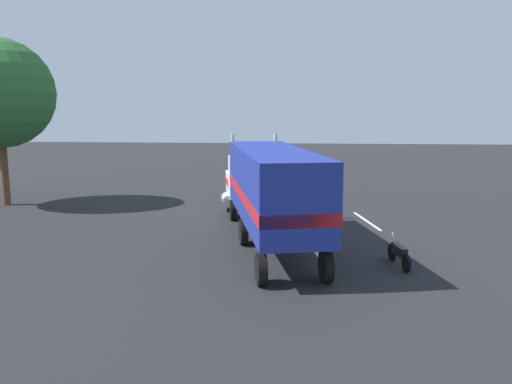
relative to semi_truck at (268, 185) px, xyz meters
name	(u,v)px	position (x,y,z in m)	size (l,w,h in m)	color
ground_plane	(242,217)	(5.42, 1.74, -2.52)	(120.00, 120.00, 0.00)	#232326
lane_stripe_near	(309,243)	(0.17, -1.76, -2.52)	(4.40, 0.16, 0.01)	silver
lane_stripe_mid	(367,221)	(4.84, -4.82, -2.52)	(4.40, 0.16, 0.01)	silver
semi_truck	(268,185)	(0.00, 0.00, 0.00)	(14.35, 5.66, 4.50)	silver
person_bystander	(323,228)	(-0.71, -2.31, -1.63)	(0.42, 0.48, 1.63)	#2D3347
motorcycle	(399,254)	(-2.95, -5.02, -2.04)	(2.09, 0.48, 1.12)	black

